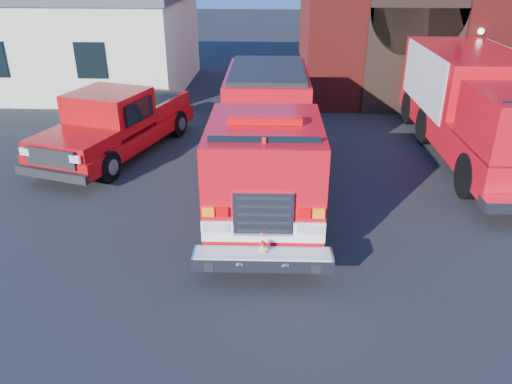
{
  "coord_description": "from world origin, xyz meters",
  "views": [
    {
      "loc": [
        0.46,
        -10.55,
        5.79
      ],
      "look_at": [
        0.0,
        -1.2,
        1.3
      ],
      "focal_mm": 35.0,
      "sensor_mm": 36.0,
      "label": 1
    }
  ],
  "objects_px": {
    "fire_engine": "(266,135)",
    "secondary_truck": "(480,104)",
    "pickup_truck": "(117,123)",
    "side_building": "(78,39)"
  },
  "relations": [
    {
      "from": "fire_engine",
      "to": "pickup_truck",
      "type": "height_order",
      "value": "fire_engine"
    },
    {
      "from": "pickup_truck",
      "to": "secondary_truck",
      "type": "bearing_deg",
      "value": 1.9
    },
    {
      "from": "fire_engine",
      "to": "secondary_truck",
      "type": "height_order",
      "value": "secondary_truck"
    },
    {
      "from": "side_building",
      "to": "pickup_truck",
      "type": "xyz_separation_m",
      "value": [
        4.36,
        -8.75,
        -1.23
      ]
    },
    {
      "from": "side_building",
      "to": "secondary_truck",
      "type": "bearing_deg",
      "value": -28.29
    },
    {
      "from": "side_building",
      "to": "fire_engine",
      "type": "xyz_separation_m",
      "value": [
        9.11,
        -11.03,
        -0.76
      ]
    },
    {
      "from": "side_building",
      "to": "secondary_truck",
      "type": "xyz_separation_m",
      "value": [
        15.56,
        -8.37,
        -0.57
      ]
    },
    {
      "from": "pickup_truck",
      "to": "secondary_truck",
      "type": "height_order",
      "value": "secondary_truck"
    },
    {
      "from": "side_building",
      "to": "fire_engine",
      "type": "bearing_deg",
      "value": -50.43
    },
    {
      "from": "fire_engine",
      "to": "secondary_truck",
      "type": "distance_m",
      "value": 6.97
    }
  ]
}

